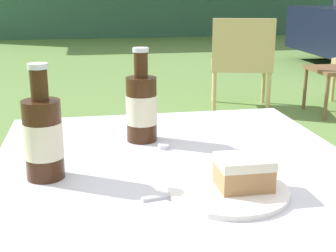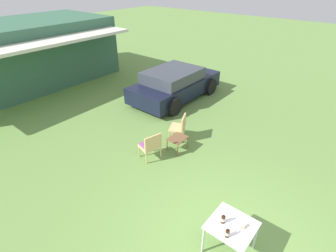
{
  "view_description": "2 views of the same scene",
  "coord_description": "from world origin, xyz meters",
  "px_view_note": "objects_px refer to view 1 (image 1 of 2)",
  "views": [
    {
      "loc": [
        -0.18,
        -0.92,
        1.08
      ],
      "look_at": [
        0.0,
        0.1,
        0.77
      ],
      "focal_mm": 50.0,
      "sensor_mm": 36.0,
      "label": 1
    },
    {
      "loc": [
        -3.17,
        -1.1,
        4.65
      ],
      "look_at": [
        1.74,
        2.92,
        0.9
      ],
      "focal_mm": 28.0,
      "sensor_mm": 36.0,
      "label": 2
    }
  ],
  "objects_px": {
    "cola_bottle_near": "(142,107)",
    "cola_bottle_far": "(43,136)",
    "cake_on_plate": "(235,182)",
    "patio_table": "(176,193)",
    "wicker_chair_cushioned": "(242,58)"
  },
  "relations": [
    {
      "from": "cola_bottle_near",
      "to": "cola_bottle_far",
      "type": "bearing_deg",
      "value": -136.93
    },
    {
      "from": "cake_on_plate",
      "to": "cola_bottle_far",
      "type": "relative_size",
      "value": 0.97
    },
    {
      "from": "cola_bottle_near",
      "to": "patio_table",
      "type": "bearing_deg",
      "value": -71.07
    },
    {
      "from": "wicker_chair_cushioned",
      "to": "patio_table",
      "type": "xyz_separation_m",
      "value": [
        -1.21,
        -3.11,
        0.18
      ]
    },
    {
      "from": "patio_table",
      "to": "cola_bottle_near",
      "type": "relative_size",
      "value": 3.58
    },
    {
      "from": "cake_on_plate",
      "to": "patio_table",
      "type": "bearing_deg",
      "value": 113.07
    },
    {
      "from": "wicker_chair_cushioned",
      "to": "cake_on_plate",
      "type": "relative_size",
      "value": 3.78
    },
    {
      "from": "cake_on_plate",
      "to": "cola_bottle_near",
      "type": "distance_m",
      "value": 0.36
    },
    {
      "from": "wicker_chair_cushioned",
      "to": "cola_bottle_far",
      "type": "bearing_deg",
      "value": 79.73
    },
    {
      "from": "patio_table",
      "to": "cake_on_plate",
      "type": "height_order",
      "value": "cake_on_plate"
    },
    {
      "from": "patio_table",
      "to": "cola_bottle_far",
      "type": "relative_size",
      "value": 3.58
    },
    {
      "from": "wicker_chair_cushioned",
      "to": "cola_bottle_near",
      "type": "height_order",
      "value": "cola_bottle_near"
    },
    {
      "from": "patio_table",
      "to": "cola_bottle_near",
      "type": "xyz_separation_m",
      "value": [
        -0.05,
        0.16,
        0.16
      ]
    },
    {
      "from": "wicker_chair_cushioned",
      "to": "cola_bottle_near",
      "type": "xyz_separation_m",
      "value": [
        -1.26,
        -2.95,
        0.34
      ]
    },
    {
      "from": "cola_bottle_far",
      "to": "patio_table",
      "type": "bearing_deg",
      "value": 8.9
    }
  ]
}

